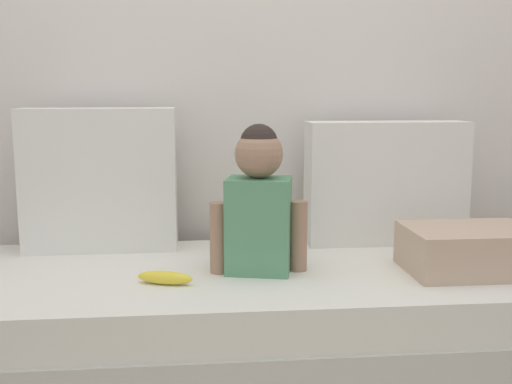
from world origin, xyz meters
TOP-DOWN VIEW (x-y plane):
  - ground_plane at (0.00, 0.00)m, footprint 12.00×12.00m
  - back_wall at (0.00, 0.53)m, footprint 5.11×0.10m
  - couch at (0.00, 0.00)m, footprint 1.91×0.81m
  - throw_pillow_left at (-0.53, 0.30)m, footprint 0.54×0.16m
  - throw_pillow_right at (0.53, 0.30)m, footprint 0.60×0.16m
  - toddler at (0.01, -0.03)m, footprint 0.31×0.19m
  - banana at (-0.28, -0.14)m, footprint 0.18×0.09m
  - folded_blanket at (0.67, -0.10)m, footprint 0.40×0.28m

SIDE VIEW (x-z plane):
  - ground_plane at x=0.00m, z-range 0.00..0.00m
  - couch at x=0.00m, z-range 0.00..0.40m
  - banana at x=-0.28m, z-range 0.40..0.44m
  - folded_blanket at x=0.67m, z-range 0.40..0.54m
  - toddler at x=0.01m, z-range 0.39..0.85m
  - throw_pillow_right at x=0.53m, z-range 0.40..0.85m
  - throw_pillow_left at x=-0.53m, z-range 0.40..0.91m
  - back_wall at x=0.00m, z-range 0.00..2.56m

